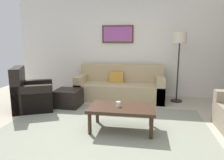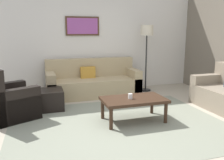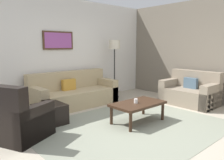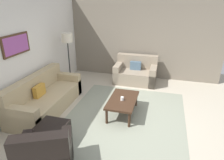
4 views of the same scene
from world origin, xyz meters
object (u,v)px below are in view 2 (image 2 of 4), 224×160
at_px(armchair_leather, 6,103).
at_px(ottoman, 49,100).
at_px(framed_artwork, 83,26).
at_px(lamp_standing, 147,37).
at_px(coffee_table, 134,101).
at_px(couch_main, 92,83).
at_px(cup, 130,96).

xyz_separation_m(armchair_leather, ottoman, (0.75, 0.35, -0.11)).
bearing_deg(armchair_leather, framed_artwork, 44.17).
height_order(lamp_standing, framed_artwork, framed_artwork).
relative_size(ottoman, coffee_table, 0.51).
distance_m(armchair_leather, ottoman, 0.83).
height_order(coffee_table, framed_artwork, framed_artwork).
distance_m(ottoman, lamp_standing, 2.93).
bearing_deg(framed_artwork, ottoman, -126.29).
distance_m(armchair_leather, framed_artwork, 2.75).
distance_m(couch_main, armchair_leather, 2.23).
distance_m(coffee_table, lamp_standing, 2.49).
height_order(couch_main, cup, couch_main).
distance_m(couch_main, coffee_table, 2.02).
bearing_deg(cup, framed_artwork, 98.54).
xyz_separation_m(lamp_standing, framed_artwork, (-1.57, 0.46, 0.28)).
xyz_separation_m(cup, lamp_standing, (1.21, 1.95, 0.96)).
distance_m(armchair_leather, coffee_table, 2.26).
bearing_deg(coffee_table, lamp_standing, 59.56).
bearing_deg(coffee_table, couch_main, 98.11).
bearing_deg(coffee_table, cup, 178.14).
relative_size(ottoman, lamp_standing, 0.33).
xyz_separation_m(coffee_table, framed_artwork, (-0.42, 2.41, 1.33)).
height_order(armchair_leather, framed_artwork, framed_artwork).
distance_m(couch_main, framed_artwork, 1.45).
bearing_deg(armchair_leather, lamp_standing, 20.06).
height_order(ottoman, cup, cup).
relative_size(couch_main, lamp_standing, 1.30).
bearing_deg(armchair_leather, coffee_table, -19.46).
relative_size(cup, lamp_standing, 0.05).
bearing_deg(coffee_table, armchair_leather, 160.54).
distance_m(coffee_table, cup, 0.11).
height_order(couch_main, framed_artwork, framed_artwork).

